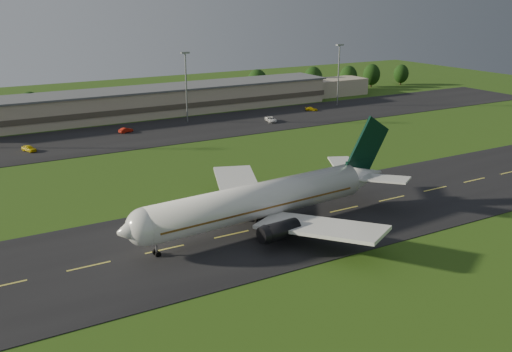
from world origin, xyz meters
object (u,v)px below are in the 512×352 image
airliner (262,200)px  light_mast_centre (186,79)px  service_vehicle_a (29,148)px  service_vehicle_d (311,109)px  terminal (171,100)px  light_mast_east (339,67)px  service_vehicle_c (271,119)px  service_vehicle_b (126,130)px

airliner → light_mast_centre: (21.42, 79.93, 8.08)m
service_vehicle_a → service_vehicle_d: size_ratio=1.06×
terminal → service_vehicle_a: (-47.33, -28.15, -3.16)m
light_mast_east → service_vehicle_a: 102.33m
light_mast_centre → service_vehicle_c: (21.48, -11.96, -11.91)m
airliner → light_mast_east: light_mast_east is taller
light_mast_east → service_vehicle_c: light_mast_east is taller
light_mast_centre → service_vehicle_d: light_mast_centre is taller
light_mast_centre → service_vehicle_a: 48.93m
airliner → service_vehicle_c: 80.47m
service_vehicle_a → service_vehicle_c: service_vehicle_a is taller
service_vehicle_b → service_vehicle_d: 61.48m
service_vehicle_a → light_mast_centre: bearing=-9.9°
terminal → light_mast_centre: bearing=-95.0°
airliner → service_vehicle_b: airliner is taller
airliner → light_mast_east: size_ratio=2.52×
service_vehicle_a → service_vehicle_c: 67.41m
service_vehicle_a → service_vehicle_b: size_ratio=1.07×
light_mast_centre → service_vehicle_b: (-19.88, -4.20, -11.98)m
service_vehicle_a → service_vehicle_d: service_vehicle_a is taller
service_vehicle_a → terminal: bearing=6.2°
terminal → service_vehicle_b: size_ratio=36.19×
terminal → light_mast_centre: size_ratio=7.13×
light_mast_centre → light_mast_east: bearing=0.0°
service_vehicle_b → service_vehicle_d: service_vehicle_b is taller
light_mast_east → service_vehicle_c: bearing=-160.4°
terminal → light_mast_east: 56.67m
service_vehicle_a → service_vehicle_b: service_vehicle_a is taller
terminal → service_vehicle_d: size_ratio=35.91×
light_mast_centre → airliner: bearing=-105.0°
light_mast_centre → service_vehicle_b: bearing=-168.1°
airliner → light_mast_centre: size_ratio=2.52×
service_vehicle_b → service_vehicle_c: bearing=-120.2°
airliner → service_vehicle_b: bearing=84.5°
airliner → light_mast_centre: bearing=70.6°
terminal → service_vehicle_a: terminal is taller
light_mast_centre → service_vehicle_c: light_mast_centre is taller
service_vehicle_c → light_mast_centre: bearing=162.8°
light_mast_centre → service_vehicle_c: bearing=-29.1°
service_vehicle_a → service_vehicle_d: 87.90m
service_vehicle_a → service_vehicle_d: (87.53, 8.06, -0.15)m
light_mast_centre → service_vehicle_c: size_ratio=3.89×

